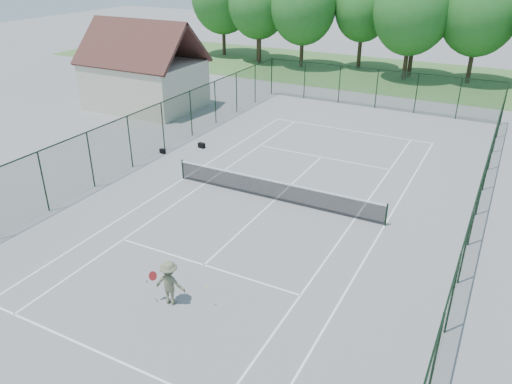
% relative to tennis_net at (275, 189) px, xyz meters
% --- Properties ---
extents(ground, '(140.00, 140.00, 0.00)m').
position_rel_tennis_net_xyz_m(ground, '(0.00, 0.00, -0.58)').
color(ground, gray).
rests_on(ground, ground).
extents(grass_far, '(80.00, 16.00, 0.01)m').
position_rel_tennis_net_xyz_m(grass_far, '(0.00, 30.00, -0.57)').
color(grass_far, '#487336').
rests_on(grass_far, ground).
extents(court_lines, '(11.05, 23.85, 0.01)m').
position_rel_tennis_net_xyz_m(court_lines, '(0.00, 0.00, -0.57)').
color(court_lines, white).
rests_on(court_lines, ground).
extents(tennis_net, '(11.08, 0.08, 1.10)m').
position_rel_tennis_net_xyz_m(tennis_net, '(0.00, 0.00, 0.00)').
color(tennis_net, black).
rests_on(tennis_net, ground).
extents(fence_enclosure, '(18.05, 36.05, 3.02)m').
position_rel_tennis_net_xyz_m(fence_enclosure, '(0.00, 0.00, 0.98)').
color(fence_enclosure, '#17361E').
rests_on(fence_enclosure, ground).
extents(utility_building, '(8.60, 6.27, 6.63)m').
position_rel_tennis_net_xyz_m(utility_building, '(-16.00, 10.00, 2.54)').
color(utility_building, beige).
rests_on(utility_building, ground).
extents(tree_line_far, '(39.40, 6.40, 9.70)m').
position_rel_tennis_net_xyz_m(tree_line_far, '(0.00, 30.00, 5.42)').
color(tree_line_far, '#3A2B1D').
rests_on(tree_line_far, ground).
extents(sports_bag_a, '(0.37, 0.25, 0.27)m').
position_rel_tennis_net_xyz_m(sports_bag_a, '(-8.77, 2.49, -0.44)').
color(sports_bag_a, black).
rests_on(sports_bag_a, ground).
extents(sports_bag_b, '(0.44, 0.30, 0.32)m').
position_rel_tennis_net_xyz_m(sports_bag_b, '(-7.19, 4.38, -0.42)').
color(sports_bag_b, black).
rests_on(sports_bag_b, ground).
extents(tennis_player, '(2.18, 0.95, 1.68)m').
position_rel_tennis_net_xyz_m(tennis_player, '(0.25, -8.87, 0.26)').
color(tennis_player, '#646649').
rests_on(tennis_player, ground).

